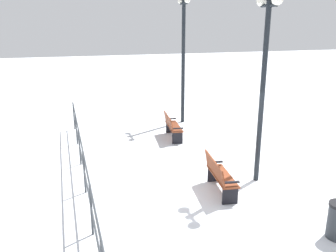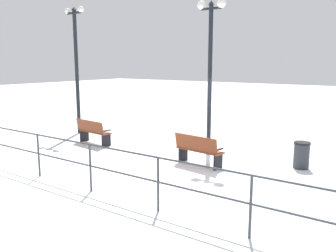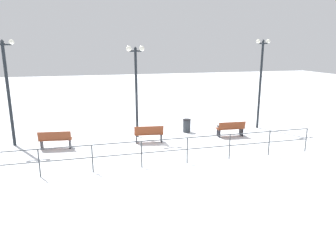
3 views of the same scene
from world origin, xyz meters
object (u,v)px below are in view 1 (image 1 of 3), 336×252
(lamppost_middle, at_px, (265,62))
(lamppost_far, at_px, (183,49))
(bench_second, at_px, (219,175))
(bench_third, at_px, (172,126))

(lamppost_middle, bearing_deg, lamppost_far, 90.00)
(bench_second, relative_size, lamppost_far, 0.30)
(lamppost_far, bearing_deg, bench_second, -101.12)
(bench_second, bearing_deg, bench_third, 95.16)
(bench_second, relative_size, bench_third, 0.97)
(bench_second, distance_m, lamppost_middle, 3.11)
(bench_second, distance_m, lamppost_far, 7.33)
(bench_second, height_order, lamppost_middle, lamppost_middle)
(bench_third, relative_size, lamppost_middle, 0.32)
(bench_second, xyz_separation_m, lamppost_far, (1.32, 6.69, 2.69))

